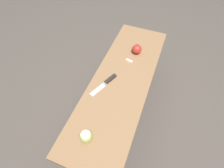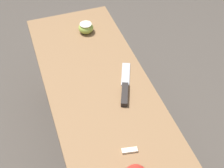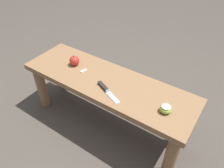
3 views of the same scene
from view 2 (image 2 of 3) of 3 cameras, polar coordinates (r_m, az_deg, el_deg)
The scene contains 5 objects.
ground_plane at distance 1.51m, azimuth -0.63°, elevation -14.84°, with size 8.00×8.00×0.00m, color #4C443D.
wooden_bench at distance 1.21m, azimuth -0.76°, elevation -6.80°, with size 1.27×0.40×0.44m.
knife at distance 1.19m, azimuth 2.38°, elevation -0.89°, with size 0.23×0.12×0.02m.
apple_cut at distance 1.46m, azimuth -4.79°, elevation 10.20°, with size 0.07×0.07×0.04m.
apple_slice_near_knife at distance 1.03m, azimuth 3.24°, elevation -12.01°, with size 0.03×0.05×0.01m.
Camera 2 is at (-0.69, 0.22, 1.32)m, focal length 50.00 mm.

